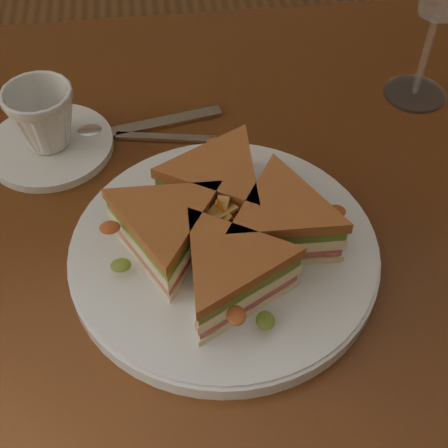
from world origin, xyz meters
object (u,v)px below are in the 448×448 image
at_px(spoon, 110,134).
at_px(knife, 127,130).
at_px(plate, 224,252).
at_px(sandwich_wedges, 224,228).
at_px(table, 226,275).
at_px(saucer, 51,146).
at_px(coffee_cup, 43,118).

height_order(spoon, knife, spoon).
height_order(plate, sandwich_wedges, sandwich_wedges).
relative_size(table, plate, 4.04).
distance_m(knife, saucer, 0.09).
distance_m(plate, spoon, 0.22).
distance_m(sandwich_wedges, knife, 0.22).
relative_size(sandwich_wedges, knife, 1.11).
xyz_separation_m(spoon, knife, (0.02, 0.01, -0.00)).
height_order(saucer, coffee_cup, coffee_cup).
bearing_deg(table, spoon, 129.63).
bearing_deg(spoon, coffee_cup, -159.07).
bearing_deg(spoon, table, -39.58).
bearing_deg(plate, coffee_cup, 134.34).
bearing_deg(plate, spoon, 119.55).
xyz_separation_m(sandwich_wedges, knife, (-0.09, 0.20, -0.04)).
bearing_deg(coffee_cup, plate, -46.39).
relative_size(spoon, coffee_cup, 2.38).
bearing_deg(coffee_cup, sandwich_wedges, -46.39).
xyz_separation_m(table, plate, (-0.01, -0.05, 0.11)).
relative_size(spoon, saucer, 1.28).
bearing_deg(table, plate, -99.81).
distance_m(spoon, saucer, 0.07).
distance_m(spoon, knife, 0.02).
bearing_deg(coffee_cup, saucer, 0.00).
xyz_separation_m(knife, coffee_cup, (-0.09, -0.02, 0.04)).
bearing_deg(sandwich_wedges, spoon, 119.55).
relative_size(plate, coffee_cup, 3.88).
height_order(spoon, coffee_cup, coffee_cup).
height_order(table, saucer, saucer).
distance_m(table, plate, 0.12).
xyz_separation_m(plate, sandwich_wedges, (-0.00, 0.00, 0.04)).
xyz_separation_m(plate, knife, (-0.09, 0.20, -0.01)).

